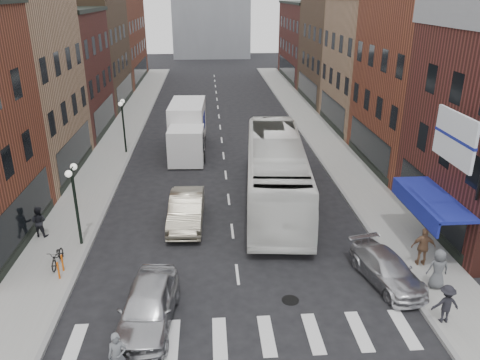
% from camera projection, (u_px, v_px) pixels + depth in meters
% --- Properties ---
extents(ground, '(160.00, 160.00, 0.00)m').
position_uv_depth(ground, '(239.00, 288.00, 19.56)').
color(ground, black).
rests_on(ground, ground).
extents(sidewalk_left, '(3.00, 74.00, 0.15)m').
position_uv_depth(sidewalk_left, '(120.00, 138.00, 39.32)').
color(sidewalk_left, gray).
rests_on(sidewalk_left, ground).
extents(sidewalk_right, '(3.00, 74.00, 0.15)m').
position_uv_depth(sidewalk_right, '(319.00, 134.00, 40.44)').
color(sidewalk_right, gray).
rests_on(sidewalk_right, ground).
extents(curb_left, '(0.20, 74.00, 0.16)m').
position_uv_depth(curb_left, '(138.00, 138.00, 39.45)').
color(curb_left, gray).
rests_on(curb_left, ground).
extents(curb_right, '(0.20, 74.00, 0.16)m').
position_uv_depth(curb_right, '(302.00, 135.00, 40.37)').
color(curb_right, gray).
rests_on(curb_right, ground).
extents(crosswalk_stripes, '(12.00, 2.20, 0.01)m').
position_uv_depth(crosswalk_stripes, '(245.00, 337.00, 16.79)').
color(crosswalk_stripes, silver).
rests_on(crosswalk_stripes, ground).
extents(bldg_left_mid_b, '(10.30, 10.20, 10.30)m').
position_uv_depth(bldg_left_mid_b, '(39.00, 74.00, 38.84)').
color(bldg_left_mid_b, '#4E221C').
rests_on(bldg_left_mid_b, ground).
extents(bldg_left_far_a, '(10.30, 12.20, 13.30)m').
position_uv_depth(bldg_left_far_a, '(72.00, 42.00, 48.46)').
color(bldg_left_far_a, '#503B28').
rests_on(bldg_left_far_a, ground).
extents(bldg_left_far_b, '(10.30, 16.20, 11.30)m').
position_uv_depth(bldg_left_far_b, '(101.00, 39.00, 61.78)').
color(bldg_left_far_b, brown).
rests_on(bldg_left_far_b, ground).
extents(bldg_right_mid_a, '(10.30, 10.20, 14.30)m').
position_uv_depth(bldg_right_mid_a, '(451.00, 63.00, 30.81)').
color(bldg_right_mid_a, brown).
rests_on(bldg_right_mid_a, ground).
extents(bldg_right_mid_b, '(10.30, 10.20, 11.30)m').
position_uv_depth(bldg_right_mid_b, '(392.00, 64.00, 40.62)').
color(bldg_right_mid_b, '#A17A59').
rests_on(bldg_right_mid_b, ground).
extents(bldg_right_far_a, '(10.30, 12.20, 12.30)m').
position_uv_depth(bldg_right_far_a, '(355.00, 45.00, 50.61)').
color(bldg_right_far_a, '#503B28').
rests_on(bldg_right_far_a, ground).
extents(bldg_right_far_b, '(10.30, 16.20, 10.30)m').
position_uv_depth(bldg_right_far_b, '(324.00, 42.00, 63.93)').
color(bldg_right_far_b, '#4E221C').
rests_on(bldg_right_far_b, ground).
extents(awning_blue, '(1.80, 5.00, 0.78)m').
position_uv_depth(awning_blue, '(429.00, 200.00, 21.47)').
color(awning_blue, navy).
rests_on(awning_blue, ground).
extents(billboard_sign, '(1.52, 3.00, 3.70)m').
position_uv_depth(billboard_sign, '(457.00, 140.00, 18.29)').
color(billboard_sign, black).
rests_on(billboard_sign, ground).
extents(streetlamp_near, '(0.32, 1.22, 4.11)m').
position_uv_depth(streetlamp_near, '(74.00, 191.00, 21.68)').
color(streetlamp_near, black).
rests_on(streetlamp_near, ground).
extents(streetlamp_far, '(0.32, 1.22, 4.11)m').
position_uv_depth(streetlamp_far, '(123.00, 116.00, 34.63)').
color(streetlamp_far, black).
rests_on(streetlamp_far, ground).
extents(bike_rack, '(0.08, 0.68, 0.80)m').
position_uv_depth(bike_rack, '(60.00, 267.00, 20.06)').
color(bike_rack, '#D8590C').
rests_on(bike_rack, sidewalk_left).
extents(box_truck, '(2.80, 8.40, 3.61)m').
position_uv_depth(box_truck, '(187.00, 130.00, 35.47)').
color(box_truck, white).
rests_on(box_truck, ground).
extents(transit_bus, '(4.43, 13.75, 3.76)m').
position_uv_depth(transit_bus, '(276.00, 171.00, 26.95)').
color(transit_bus, white).
rests_on(transit_bus, ground).
extents(sedan_left_near, '(2.29, 4.90, 1.62)m').
position_uv_depth(sedan_left_near, '(148.00, 306.00, 17.12)').
color(sedan_left_near, '#B6B7BB').
rests_on(sedan_left_near, ground).
extents(sedan_left_far, '(1.89, 5.00, 1.63)m').
position_uv_depth(sedan_left_far, '(186.00, 210.00, 24.65)').
color(sedan_left_far, '#AFA68E').
rests_on(sedan_left_far, ground).
extents(curb_car, '(2.59, 4.53, 1.24)m').
position_uv_depth(curb_car, '(387.00, 269.00, 19.74)').
color(curb_car, '#B4B3B8').
rests_on(curb_car, ground).
extents(parked_bicycle, '(0.57, 1.60, 0.84)m').
position_uv_depth(parked_bicycle, '(57.00, 257.00, 20.77)').
color(parked_bicycle, black).
rests_on(parked_bicycle, sidewalk_left).
extents(ped_left_solo, '(0.84, 0.58, 1.58)m').
position_uv_depth(ped_left_solo, '(39.00, 222.00, 23.13)').
color(ped_left_solo, black).
rests_on(ped_left_solo, sidewalk_left).
extents(ped_right_a, '(1.00, 0.51, 1.53)m').
position_uv_depth(ped_right_a, '(446.00, 304.00, 17.08)').
color(ped_right_a, black).
rests_on(ped_right_a, sidewalk_right).
extents(ped_right_b, '(1.12, 0.67, 1.80)m').
position_uv_depth(ped_right_b, '(423.00, 247.00, 20.63)').
color(ped_right_b, brown).
rests_on(ped_right_b, sidewalk_right).
extents(ped_right_c, '(0.89, 0.62, 1.73)m').
position_uv_depth(ped_right_c, '(438.00, 269.00, 19.05)').
color(ped_right_c, '#4F5256').
rests_on(ped_right_c, sidewalk_right).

